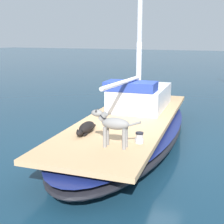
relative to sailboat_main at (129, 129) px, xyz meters
The scene contains 7 objects.
ground_plane 0.34m from the sailboat_main, ahead, with size 120.00×120.00×0.00m, color #143347.
sailboat_main is the anchor object (origin of this frame).
mast_main 3.19m from the sailboat_main, 98.29° to the left, with size 0.14×2.27×6.24m.
cabin_house 1.30m from the sailboat_main, 97.25° to the left, with size 1.65×2.37×0.84m.
dog_black 1.70m from the sailboat_main, 100.82° to the right, with size 0.34×0.95×0.22m.
dog_grey 2.33m from the sailboat_main, 75.15° to the right, with size 0.94×0.28×0.70m.
deck_winch 2.00m from the sailboat_main, 61.75° to the right, with size 0.16×0.16×0.21m.
Camera 1 is at (2.85, -6.93, 2.61)m, focal length 49.12 mm.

